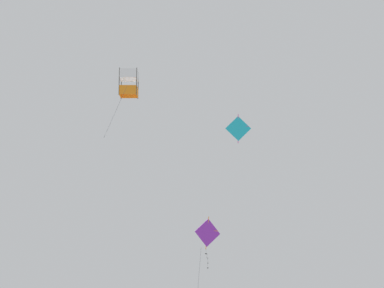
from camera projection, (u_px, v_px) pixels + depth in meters
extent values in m
cube|color=purple|center=(208.00, 233.00, 37.46)|extent=(1.24, 1.50, 1.89)
cylinder|color=orange|center=(207.00, 233.00, 37.49)|extent=(0.42, 0.28, 2.17)
cylinder|color=orange|center=(207.00, 230.00, 37.52)|extent=(1.07, 1.16, 0.04)
cylinder|color=#47474C|center=(206.00, 251.00, 37.18)|extent=(0.01, 0.01, 0.32)
cube|color=black|center=(206.00, 254.00, 37.12)|extent=(0.04, 0.17, 0.06)
cylinder|color=#47474C|center=(207.00, 256.00, 37.03)|extent=(0.03, 0.15, 0.32)
cube|color=black|center=(208.00, 258.00, 36.93)|extent=(0.10, 0.16, 0.06)
cylinder|color=#47474C|center=(208.00, 261.00, 36.88)|extent=(0.02, 0.02, 0.32)
cube|color=black|center=(208.00, 263.00, 36.82)|extent=(0.08, 0.17, 0.06)
cylinder|color=#47474C|center=(208.00, 265.00, 36.79)|extent=(0.05, 0.05, 0.32)
cube|color=black|center=(208.00, 268.00, 36.76)|extent=(0.13, 0.14, 0.06)
cylinder|color=#47474C|center=(199.00, 272.00, 36.56)|extent=(0.68, 0.74, 3.12)
cube|color=white|center=(130.00, 77.00, 43.72)|extent=(1.27, 0.79, 0.70)
cube|color=white|center=(128.00, 73.00, 42.40)|extent=(1.27, 0.79, 0.70)
cube|color=white|center=(120.00, 75.00, 43.06)|extent=(0.72, 1.31, 0.98)
cube|color=white|center=(137.00, 75.00, 43.07)|extent=(0.72, 1.31, 0.98)
cube|color=orange|center=(130.00, 94.00, 43.53)|extent=(1.27, 0.79, 0.70)
cube|color=orange|center=(128.00, 90.00, 42.21)|extent=(1.27, 0.79, 0.70)
cube|color=orange|center=(120.00, 92.00, 42.86)|extent=(0.72, 1.31, 0.98)
cube|color=orange|center=(137.00, 92.00, 42.87)|extent=(0.72, 1.31, 0.98)
cylinder|color=#332D28|center=(121.00, 85.00, 43.62)|extent=(0.29, 0.48, 2.11)
cylinder|color=#332D28|center=(138.00, 86.00, 43.63)|extent=(0.29, 0.48, 2.11)
cylinder|color=#332D28|center=(119.00, 81.00, 42.30)|extent=(0.29, 0.48, 2.11)
cylinder|color=#332D28|center=(137.00, 81.00, 42.31)|extent=(0.29, 0.48, 2.11)
cylinder|color=#47474C|center=(115.00, 112.00, 41.35)|extent=(2.36, 0.67, 3.54)
cube|color=#1EB2C6|center=(238.00, 128.00, 46.17)|extent=(1.95, 1.03, 2.16)
cylinder|color=#DB2D93|center=(238.00, 129.00, 46.21)|extent=(0.30, 0.41, 2.48)
cylinder|color=#DB2D93|center=(238.00, 126.00, 46.25)|extent=(1.62, 0.77, 0.05)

